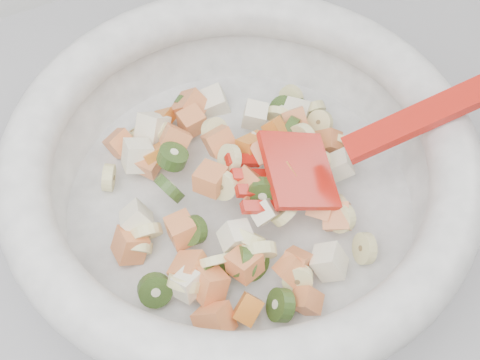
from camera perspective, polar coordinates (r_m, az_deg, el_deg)
name	(u,v)px	position (r m, az deg, el deg)	size (l,w,h in m)	color
counter	(228,346)	(1.00, -1.07, -13.98)	(2.00, 0.60, 0.90)	#939398
mixing_bowl	(241,173)	(0.53, 0.04, 0.59)	(0.47, 0.37, 0.16)	white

